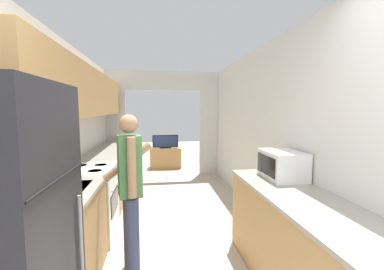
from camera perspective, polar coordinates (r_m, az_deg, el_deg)
The scene contains 10 objects.
wall_left at distance 3.47m, azimuth -26.59°, elevation 3.51°, with size 0.38×7.86×2.50m.
wall_right at distance 3.22m, azimuth 20.44°, elevation -1.04°, with size 0.06×7.86×2.50m.
wall_far_with_doorway at distance 6.18m, azimuth -6.38°, elevation 4.22°, with size 3.06×0.06×2.50m.
counter_left at distance 4.28m, azimuth -19.54°, elevation -10.39°, with size 0.62×4.29×0.89m.
counter_right at distance 2.52m, azimuth 23.36°, elevation -22.24°, with size 0.62×2.03×0.89m.
range_oven at distance 3.56m, azimuth -21.96°, elevation -13.69°, with size 0.66×0.75×1.03m.
person at distance 2.60m, azimuth -13.58°, elevation -11.87°, with size 0.51×0.43×1.56m.
microwave at distance 2.86m, azimuth 19.43°, elevation -6.23°, with size 0.36×0.50×0.29m.
tv_cabinet at distance 7.14m, azimuth -5.91°, elevation -5.06°, with size 0.84×0.42×0.55m.
television at distance 7.03m, azimuth -5.94°, elevation -1.49°, with size 0.70×0.16×0.36m.
Camera 1 is at (-0.17, -0.68, 1.61)m, focal length 24.00 mm.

